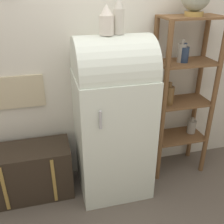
# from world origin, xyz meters

# --- Properties ---
(ground_plane) EXTENTS (12.00, 12.00, 0.00)m
(ground_plane) POSITION_xyz_m (0.00, 0.00, 0.00)
(ground_plane) COLOR #60564C
(wall_back) EXTENTS (7.00, 0.09, 2.70)m
(wall_back) POSITION_xyz_m (-0.00, 0.57, 1.35)
(wall_back) COLOR silver
(wall_back) RESTS_ON ground_plane
(refrigerator) EXTENTS (0.68, 0.64, 1.55)m
(refrigerator) POSITION_xyz_m (-0.00, 0.24, 0.81)
(refrigerator) COLOR silver
(refrigerator) RESTS_ON ground_plane
(suitcase_trunk) EXTENTS (0.80, 0.40, 0.53)m
(suitcase_trunk) POSITION_xyz_m (-0.82, 0.32, 0.27)
(suitcase_trunk) COLOR #33281E
(suitcase_trunk) RESTS_ON ground_plane
(shelf_unit) EXTENTS (0.59, 0.35, 1.67)m
(shelf_unit) POSITION_xyz_m (0.75, 0.35, 0.94)
(shelf_unit) COLOR brown
(shelf_unit) RESTS_ON ground_plane
(vase_left) EXTENTS (0.12, 0.12, 0.23)m
(vase_left) POSITION_xyz_m (-0.06, 0.23, 1.66)
(vase_left) COLOR silver
(vase_left) RESTS_ON refrigerator
(vase_center) EXTENTS (0.09, 0.09, 0.30)m
(vase_center) POSITION_xyz_m (0.05, 0.25, 1.69)
(vase_center) COLOR beige
(vase_center) RESTS_ON refrigerator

